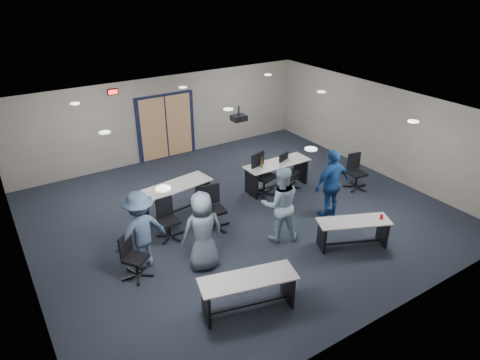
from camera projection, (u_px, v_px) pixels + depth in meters
floor at (239, 213)px, 11.11m from camera, size 10.00×10.00×0.00m
back_wall at (165, 118)px, 13.91m from camera, size 10.00×0.04×2.70m
front_wall at (385, 261)px, 7.12m from camera, size 10.00×0.04×2.70m
left_wall at (17, 225)px, 8.10m from camera, size 0.04×9.00×2.70m
right_wall at (378, 129)px, 12.93m from camera, size 0.04×9.00×2.70m
ceiling at (239, 113)px, 9.91m from camera, size 10.00×9.00×0.04m
double_door at (166, 127)px, 14.01m from camera, size 2.00×0.07×2.20m
exit_sign at (113, 92)px, 12.60m from camera, size 0.32×0.07×0.18m
ceiling_projector at (239, 118)px, 10.56m from camera, size 0.35×0.32×0.37m
ceiling_can_lights at (234, 112)px, 10.11m from camera, size 6.24×5.74×0.02m
table_front_left at (248, 288)px, 7.78m from camera, size 1.88×1.02×0.73m
table_front_right at (353, 229)px, 9.63m from camera, size 1.71×1.17×0.77m
table_back_left at (173, 196)px, 10.79m from camera, size 2.13×0.98×0.83m
table_back_right at (277, 171)px, 12.16m from camera, size 1.96×0.66×1.09m
chair_back_a at (169, 220)px, 9.91m from camera, size 0.63×0.63×0.98m
chair_back_b at (215, 208)px, 10.27m from camera, size 0.75×0.75×1.08m
chair_back_c at (264, 175)px, 11.80m from camera, size 0.92×0.92×1.19m
chair_back_d at (289, 172)px, 12.22m from camera, size 0.81×0.81×1.01m
chair_loose_left at (135, 257)px, 8.64m from camera, size 0.85×0.85×0.97m
chair_loose_right at (357, 172)px, 12.17m from camera, size 0.73×0.73×1.02m
person_plaid at (203, 231)px, 8.77m from camera, size 0.94×0.70×1.75m
person_lightblue at (280, 204)px, 9.71m from camera, size 1.09×1.00×1.83m
person_navy at (332, 184)px, 10.62m from camera, size 1.08×0.47×1.83m
person_back at (140, 230)px, 8.80m from camera, size 1.20×0.77×1.76m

